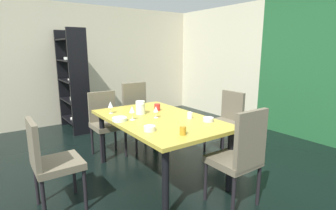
{
  "coord_description": "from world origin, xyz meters",
  "views": [
    {
      "loc": [
        2.96,
        -1.68,
        1.59
      ],
      "look_at": [
        0.14,
        0.31,
        0.85
      ],
      "focal_mm": 28.0,
      "sensor_mm": 36.0,
      "label": 1
    }
  ],
  "objects_px": {
    "dining_table": "(159,124)",
    "wine_glass_front": "(132,110)",
    "wine_glass_rear": "(111,105)",
    "cup_near_shelf": "(190,115)",
    "serving_bowl_north": "(120,119)",
    "chair_left_far": "(138,113)",
    "chair_right_far": "(240,154)",
    "serving_bowl_right": "(150,128)",
    "chair_head_near": "(49,159)",
    "cup_near_window": "(157,107)",
    "chair_head_far": "(227,118)",
    "cup_east": "(183,131)",
    "wine_glass_west": "(156,110)",
    "serving_bowl_left": "(208,119)",
    "pitcher_center": "(140,107)",
    "display_shelf": "(73,81)",
    "chair_left_near": "(106,120)"
  },
  "relations": [
    {
      "from": "dining_table",
      "to": "wine_glass_front",
      "type": "height_order",
      "value": "wine_glass_front"
    },
    {
      "from": "wine_glass_rear",
      "to": "cup_near_shelf",
      "type": "distance_m",
      "value": 1.06
    },
    {
      "from": "serving_bowl_north",
      "to": "chair_left_far",
      "type": "bearing_deg",
      "value": 140.81
    },
    {
      "from": "chair_right_far",
      "to": "serving_bowl_right",
      "type": "distance_m",
      "value": 0.94
    },
    {
      "from": "dining_table",
      "to": "cup_near_shelf",
      "type": "xyz_separation_m",
      "value": [
        0.24,
        0.3,
        0.12
      ]
    },
    {
      "from": "chair_head_near",
      "to": "serving_bowl_north",
      "type": "distance_m",
      "value": 0.87
    },
    {
      "from": "chair_right_far",
      "to": "cup_near_window",
      "type": "bearing_deg",
      "value": 93.26
    },
    {
      "from": "serving_bowl_north",
      "to": "serving_bowl_right",
      "type": "xyz_separation_m",
      "value": [
        0.53,
        0.09,
        0.01
      ]
    },
    {
      "from": "chair_head_far",
      "to": "cup_east",
      "type": "height_order",
      "value": "chair_head_far"
    },
    {
      "from": "chair_head_near",
      "to": "cup_near_window",
      "type": "bearing_deg",
      "value": 103.64
    },
    {
      "from": "chair_right_far",
      "to": "wine_glass_west",
      "type": "bearing_deg",
      "value": 106.09
    },
    {
      "from": "wine_glass_front",
      "to": "serving_bowl_left",
      "type": "xyz_separation_m",
      "value": [
        0.57,
        0.7,
        -0.1
      ]
    },
    {
      "from": "serving_bowl_north",
      "to": "cup_near_window",
      "type": "distance_m",
      "value": 0.69
    },
    {
      "from": "dining_table",
      "to": "chair_head_far",
      "type": "relative_size",
      "value": 1.86
    },
    {
      "from": "chair_left_far",
      "to": "serving_bowl_right",
      "type": "height_order",
      "value": "chair_left_far"
    },
    {
      "from": "serving_bowl_left",
      "to": "cup_near_shelf",
      "type": "height_order",
      "value": "cup_near_shelf"
    },
    {
      "from": "chair_head_far",
      "to": "serving_bowl_right",
      "type": "bearing_deg",
      "value": 104.84
    },
    {
      "from": "chair_left_far",
      "to": "pitcher_center",
      "type": "height_order",
      "value": "chair_left_far"
    },
    {
      "from": "display_shelf",
      "to": "serving_bowl_right",
      "type": "relative_size",
      "value": 16.19
    },
    {
      "from": "chair_left_near",
      "to": "chair_left_far",
      "type": "relative_size",
      "value": 0.91
    },
    {
      "from": "chair_right_far",
      "to": "wine_glass_front",
      "type": "height_order",
      "value": "chair_right_far"
    },
    {
      "from": "chair_left_far",
      "to": "wine_glass_rear",
      "type": "bearing_deg",
      "value": 36.3
    },
    {
      "from": "chair_right_far",
      "to": "chair_left_near",
      "type": "bearing_deg",
      "value": 104.98
    },
    {
      "from": "cup_near_window",
      "to": "chair_head_near",
      "type": "bearing_deg",
      "value": -76.36
    },
    {
      "from": "chair_head_near",
      "to": "cup_east",
      "type": "relative_size",
      "value": 11.1
    },
    {
      "from": "cup_east",
      "to": "cup_near_shelf",
      "type": "xyz_separation_m",
      "value": [
        -0.44,
        0.45,
        -0.0
      ]
    },
    {
      "from": "chair_right_far",
      "to": "cup_near_shelf",
      "type": "relative_size",
      "value": 13.31
    },
    {
      "from": "chair_left_near",
      "to": "serving_bowl_north",
      "type": "xyz_separation_m",
      "value": [
        0.89,
        -0.18,
        0.24
      ]
    },
    {
      "from": "display_shelf",
      "to": "cup_east",
      "type": "xyz_separation_m",
      "value": [
        3.32,
        0.13,
        -0.18
      ]
    },
    {
      "from": "chair_head_far",
      "to": "wine_glass_west",
      "type": "bearing_deg",
      "value": 91.09
    },
    {
      "from": "serving_bowl_north",
      "to": "serving_bowl_left",
      "type": "relative_size",
      "value": 1.38
    },
    {
      "from": "chair_left_far",
      "to": "cup_near_window",
      "type": "bearing_deg",
      "value": 83.56
    },
    {
      "from": "chair_right_far",
      "to": "serving_bowl_right",
      "type": "height_order",
      "value": "chair_right_far"
    },
    {
      "from": "wine_glass_west",
      "to": "serving_bowl_right",
      "type": "distance_m",
      "value": 0.54
    },
    {
      "from": "chair_left_far",
      "to": "display_shelf",
      "type": "height_order",
      "value": "display_shelf"
    },
    {
      "from": "chair_head_near",
      "to": "serving_bowl_right",
      "type": "height_order",
      "value": "chair_head_near"
    },
    {
      "from": "cup_near_shelf",
      "to": "wine_glass_rear",
      "type": "bearing_deg",
      "value": -139.2
    },
    {
      "from": "wine_glass_west",
      "to": "pitcher_center",
      "type": "height_order",
      "value": "pitcher_center"
    },
    {
      "from": "display_shelf",
      "to": "wine_glass_rear",
      "type": "xyz_separation_m",
      "value": [
        2.09,
        -0.1,
        -0.11
      ]
    },
    {
      "from": "chair_left_near",
      "to": "chair_head_near",
      "type": "height_order",
      "value": "chair_left_near"
    },
    {
      "from": "display_shelf",
      "to": "wine_glass_front",
      "type": "distance_m",
      "value": 2.54
    },
    {
      "from": "chair_right_far",
      "to": "cup_east",
      "type": "relative_size",
      "value": 12.15
    },
    {
      "from": "chair_right_far",
      "to": "pitcher_center",
      "type": "distance_m",
      "value": 1.42
    },
    {
      "from": "chair_left_near",
      "to": "wine_glass_front",
      "type": "distance_m",
      "value": 1.0
    },
    {
      "from": "cup_near_shelf",
      "to": "cup_near_window",
      "type": "bearing_deg",
      "value": -170.63
    },
    {
      "from": "serving_bowl_left",
      "to": "cup_east",
      "type": "bearing_deg",
      "value": -68.89
    },
    {
      "from": "dining_table",
      "to": "serving_bowl_right",
      "type": "xyz_separation_m",
      "value": [
        0.39,
        -0.37,
        0.11
      ]
    },
    {
      "from": "wine_glass_west",
      "to": "cup_near_window",
      "type": "xyz_separation_m",
      "value": [
        -0.32,
        0.23,
        -0.06
      ]
    },
    {
      "from": "wine_glass_front",
      "to": "serving_bowl_north",
      "type": "relative_size",
      "value": 0.98
    },
    {
      "from": "dining_table",
      "to": "pitcher_center",
      "type": "xyz_separation_m",
      "value": [
        -0.3,
        -0.09,
        0.17
      ]
    }
  ]
}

